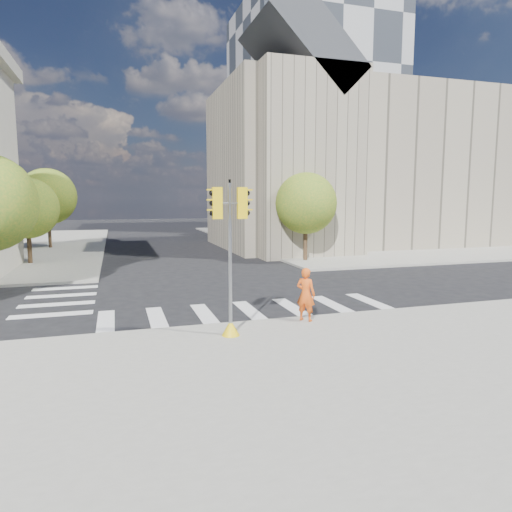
# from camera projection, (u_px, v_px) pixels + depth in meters

# --- Properties ---
(ground) EXTENTS (160.00, 160.00, 0.00)m
(ground) POSITION_uv_depth(u_px,v_px,m) (238.00, 299.00, 20.02)
(ground) COLOR black
(ground) RESTS_ON ground
(sidewalk_near) EXTENTS (30.00, 14.00, 0.15)m
(sidewalk_near) POSITION_uv_depth(u_px,v_px,m) (373.00, 406.00, 9.59)
(sidewalk_near) COLOR gray
(sidewalk_near) RESTS_ON ground
(sidewalk_far_right) EXTENTS (28.00, 40.00, 0.15)m
(sidewalk_far_right) POSITION_uv_depth(u_px,v_px,m) (352.00, 237.00, 50.52)
(sidewalk_far_right) COLOR gray
(sidewalk_far_right) RESTS_ON ground
(civic_building) EXTENTS (26.00, 16.00, 19.39)m
(civic_building) POSITION_uv_depth(u_px,v_px,m) (348.00, 167.00, 41.79)
(civic_building) COLOR gray
(civic_building) RESTS_ON ground
(office_tower) EXTENTS (20.00, 18.00, 30.00)m
(office_tower) POSITION_uv_depth(u_px,v_px,m) (311.00, 123.00, 64.37)
(office_tower) COLOR #9EA0A3
(office_tower) RESTS_ON ground
(tree_lw_mid) EXTENTS (4.00, 4.00, 5.77)m
(tree_lw_mid) POSITION_uv_depth(u_px,v_px,m) (27.00, 208.00, 29.73)
(tree_lw_mid) COLOR #382616
(tree_lw_mid) RESTS_ON ground
(tree_lw_far) EXTENTS (4.80, 4.80, 6.95)m
(tree_lw_far) POSITION_uv_depth(u_px,v_px,m) (48.00, 197.00, 39.11)
(tree_lw_far) COLOR #382616
(tree_lw_far) RESTS_ON ground
(tree_re_near) EXTENTS (4.20, 4.20, 6.16)m
(tree_re_near) POSITION_uv_depth(u_px,v_px,m) (306.00, 203.00, 31.18)
(tree_re_near) COLOR #382616
(tree_re_near) RESTS_ON ground
(tree_re_mid) EXTENTS (4.60, 4.60, 6.66)m
(tree_re_mid) POSITION_uv_depth(u_px,v_px,m) (255.00, 199.00, 42.52)
(tree_re_mid) COLOR #382616
(tree_re_mid) RESTS_ON ground
(tree_re_far) EXTENTS (4.00, 4.00, 5.88)m
(tree_re_far) POSITION_uv_depth(u_px,v_px,m) (225.00, 203.00, 53.95)
(tree_re_far) COLOR #382616
(tree_re_far) RESTS_ON ground
(lamp_near) EXTENTS (0.35, 0.18, 8.11)m
(lamp_near) POSITION_uv_depth(u_px,v_px,m) (291.00, 196.00, 35.05)
(lamp_near) COLOR black
(lamp_near) RESTS_ON sidewalk_far_right
(lamp_far) EXTENTS (0.35, 0.18, 8.11)m
(lamp_far) POSITION_uv_depth(u_px,v_px,m) (243.00, 196.00, 48.32)
(lamp_far) COLOR black
(lamp_far) RESTS_ON sidewalk_far_right
(traffic_signal) EXTENTS (1.07, 0.56, 4.83)m
(traffic_signal) POSITION_uv_depth(u_px,v_px,m) (230.00, 270.00, 14.02)
(traffic_signal) COLOR yellow
(traffic_signal) RESTS_ON sidewalk_near
(photographer) EXTENTS (0.80, 0.81, 1.88)m
(photographer) POSITION_uv_depth(u_px,v_px,m) (306.00, 294.00, 15.88)
(photographer) COLOR #E85615
(photographer) RESTS_ON sidewalk_near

